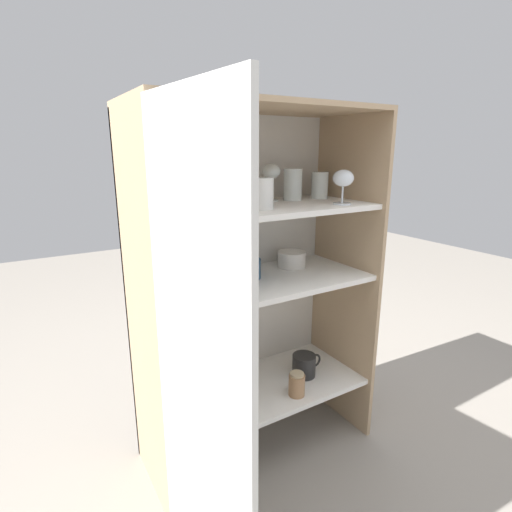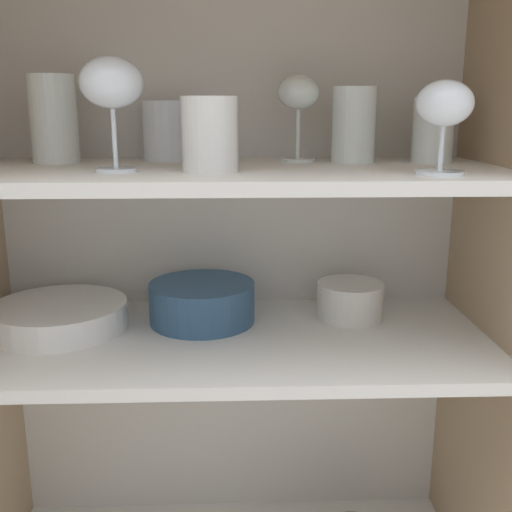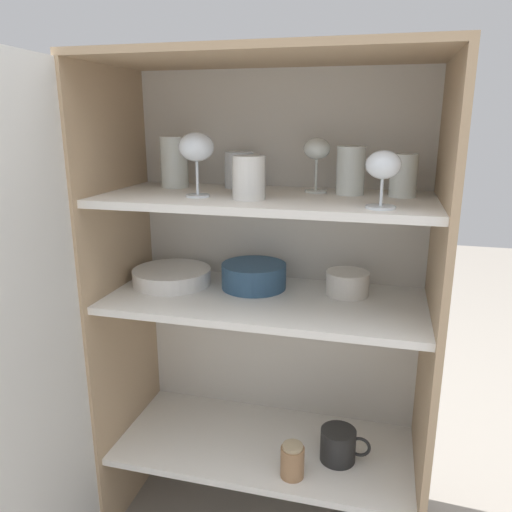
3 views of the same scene
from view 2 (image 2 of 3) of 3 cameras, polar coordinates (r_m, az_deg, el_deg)
The scene contains 15 objects.
cupboard_back_panel at distance 1.22m, azimuth -2.33°, elevation -6.74°, with size 0.89×0.02×1.33m, color silver.
cupboard_side_right at distance 1.12m, azimuth 21.02°, elevation -9.64°, with size 0.02×0.42×1.33m, color tan.
shelf_board_middle at distance 1.01m, azimuth -2.41°, elevation -8.13°, with size 0.86×0.38×0.02m, color white.
shelf_board_upper at distance 0.94m, azimuth -2.58°, elevation 7.83°, with size 0.86×0.38×0.02m, color white.
tumbler_glass_0 at distance 1.07m, azimuth -18.71°, elevation 12.23°, with size 0.08×0.08×0.14m.
tumbler_glass_1 at distance 0.87m, azimuth -4.42°, elevation 11.45°, with size 0.08×0.08×0.11m.
tumbler_glass_2 at distance 1.07m, azimuth -8.51°, elevation 11.69°, with size 0.08×0.08×0.10m.
tumbler_glass_3 at distance 1.03m, azimuth 9.30°, elevation 12.20°, with size 0.07×0.07×0.12m.
tumbler_glass_4 at distance 1.06m, azimuth 16.53°, elevation 11.42°, with size 0.07×0.07×0.11m.
wine_glass_0 at distance 0.89m, azimuth -13.60°, elevation 15.45°, with size 0.09×0.09×0.16m.
wine_glass_1 at distance 1.04m, azimuth 4.07°, elevation 14.87°, with size 0.07×0.07×0.14m.
wine_glass_2 at distance 0.87m, azimuth 17.50°, elevation 13.26°, with size 0.08×0.08×0.13m.
plate_stack_white at distance 1.09m, azimuth -18.21°, elevation -5.44°, with size 0.23×0.23×0.04m.
mixing_bowl_large at distance 1.07m, azimuth -5.16°, elevation -4.24°, with size 0.19×0.19×0.07m.
serving_bowl_small at distance 1.09m, azimuth 8.96°, elevation -4.04°, with size 0.12×0.12×0.07m.
Camera 2 is at (0.01, -0.75, 1.10)m, focal length 42.00 mm.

